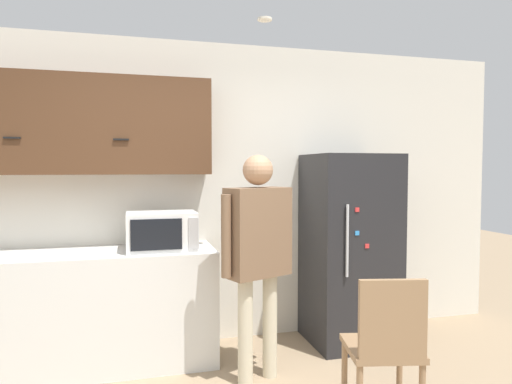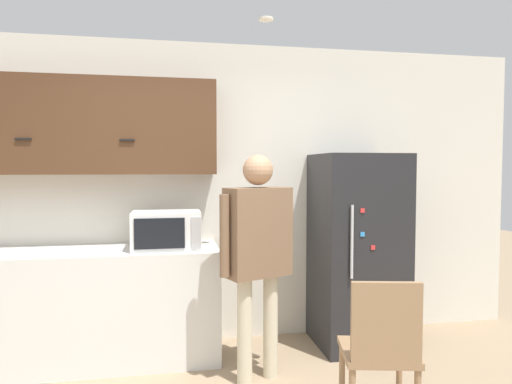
{
  "view_description": "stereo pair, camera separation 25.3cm",
  "coord_description": "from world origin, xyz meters",
  "px_view_note": "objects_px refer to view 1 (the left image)",
  "views": [
    {
      "loc": [
        -0.6,
        -2.12,
        1.58
      ],
      "look_at": [
        0.26,
        1.08,
        1.4
      ],
      "focal_mm": 32.0,
      "sensor_mm": 36.0,
      "label": 1
    },
    {
      "loc": [
        -0.35,
        -2.18,
        1.58
      ],
      "look_at": [
        0.26,
        1.08,
        1.4
      ],
      "focal_mm": 32.0,
      "sensor_mm": 36.0,
      "label": 2
    }
  ],
  "objects_px": {
    "microwave": "(162,231)",
    "refrigerator": "(349,249)",
    "person": "(258,243)",
    "chair": "(386,342)"
  },
  "relations": [
    {
      "from": "microwave",
      "to": "chair",
      "type": "relative_size",
      "value": 0.59
    },
    {
      "from": "microwave",
      "to": "chair",
      "type": "height_order",
      "value": "microwave"
    },
    {
      "from": "refrigerator",
      "to": "person",
      "type": "bearing_deg",
      "value": -152.05
    },
    {
      "from": "refrigerator",
      "to": "chair",
      "type": "bearing_deg",
      "value": -106.98
    },
    {
      "from": "person",
      "to": "chair",
      "type": "relative_size",
      "value": 1.81
    },
    {
      "from": "microwave",
      "to": "person",
      "type": "relative_size",
      "value": 0.33
    },
    {
      "from": "person",
      "to": "refrigerator",
      "type": "bearing_deg",
      "value": 5.8
    },
    {
      "from": "chair",
      "to": "person",
      "type": "bearing_deg",
      "value": -38.57
    },
    {
      "from": "microwave",
      "to": "refrigerator",
      "type": "height_order",
      "value": "refrigerator"
    },
    {
      "from": "microwave",
      "to": "refrigerator",
      "type": "relative_size",
      "value": 0.32
    }
  ]
}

